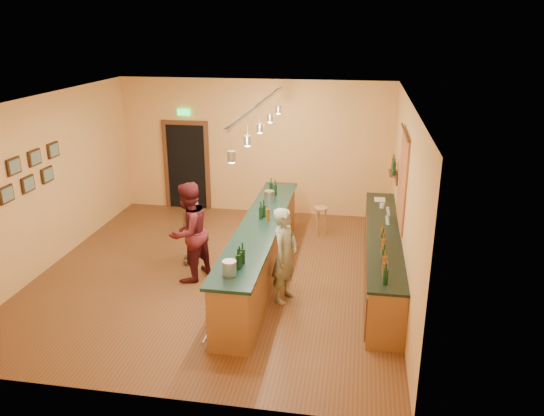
% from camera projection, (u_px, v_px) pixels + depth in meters
% --- Properties ---
extents(floor, '(7.00, 7.00, 0.00)m').
position_uv_depth(floor, '(219.00, 273.00, 9.89)').
color(floor, brown).
rests_on(floor, ground).
extents(ceiling, '(6.50, 7.00, 0.02)m').
position_uv_depth(ceiling, '(212.00, 100.00, 8.82)').
color(ceiling, silver).
rests_on(ceiling, wall_back).
extents(wall_back, '(6.50, 0.02, 3.20)m').
position_uv_depth(wall_back, '(255.00, 147.00, 12.61)').
color(wall_back, '#E0B354').
rests_on(wall_back, floor).
extents(wall_front, '(6.50, 0.02, 3.20)m').
position_uv_depth(wall_front, '(136.00, 282.00, 6.10)').
color(wall_front, '#E0B354').
rests_on(wall_front, floor).
extents(wall_left, '(0.02, 7.00, 3.20)m').
position_uv_depth(wall_left, '(47.00, 182.00, 9.86)').
color(wall_left, '#E0B354').
rests_on(wall_left, floor).
extents(wall_right, '(0.02, 7.00, 3.20)m').
position_uv_depth(wall_right, '(404.00, 201.00, 8.85)').
color(wall_right, '#E0B354').
rests_on(wall_right, floor).
extents(doorway, '(1.15, 0.09, 2.48)m').
position_uv_depth(doorway, '(187.00, 164.00, 13.01)').
color(doorway, black).
rests_on(doorway, wall_back).
extents(tapestry, '(0.03, 1.40, 1.60)m').
position_uv_depth(tapestry, '(403.00, 180.00, 9.14)').
color(tapestry, maroon).
rests_on(tapestry, wall_right).
extents(bottle_shelf, '(0.17, 0.55, 0.54)m').
position_uv_depth(bottle_shelf, '(394.00, 168.00, 10.61)').
color(bottle_shelf, '#4E2C17').
rests_on(bottle_shelf, wall_right).
extents(picture_grid, '(0.06, 2.20, 0.70)m').
position_uv_depth(picture_grid, '(21.00, 175.00, 9.04)').
color(picture_grid, '#382111').
rests_on(picture_grid, wall_left).
extents(back_counter, '(0.60, 4.55, 1.27)m').
position_uv_depth(back_counter, '(382.00, 256.00, 9.43)').
color(back_counter, brown).
rests_on(back_counter, floor).
extents(tasting_bar, '(0.74, 5.10, 1.38)m').
position_uv_depth(tasting_bar, '(261.00, 246.00, 9.56)').
color(tasting_bar, brown).
rests_on(tasting_bar, floor).
extents(pendant_track, '(0.11, 4.60, 0.50)m').
position_uv_depth(pendant_track, '(260.00, 114.00, 8.77)').
color(pendant_track, silver).
rests_on(pendant_track, ceiling).
extents(bartender, '(0.55, 0.68, 1.63)m').
position_uv_depth(bartender, '(285.00, 255.00, 8.69)').
color(bartender, gray).
rests_on(bartender, floor).
extents(customer_a, '(0.99, 1.09, 1.82)m').
position_uv_depth(customer_a, '(189.00, 232.00, 9.37)').
color(customer_a, '#59191E').
rests_on(customer_a, floor).
extents(customer_b, '(0.60, 1.01, 1.61)m').
position_uv_depth(customer_b, '(191.00, 223.00, 10.08)').
color(customer_b, '#997A51').
rests_on(customer_b, floor).
extents(bar_stool, '(0.31, 0.31, 0.63)m').
position_uv_depth(bar_stool, '(320.00, 214.00, 11.51)').
color(bar_stool, '#AF754F').
rests_on(bar_stool, floor).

